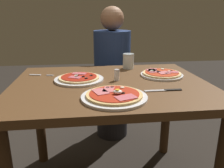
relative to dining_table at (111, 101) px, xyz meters
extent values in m
cube|color=brown|center=(0.00, 0.00, 0.10)|extent=(1.11, 0.88, 0.04)
cylinder|color=#3C2715|center=(-0.50, 0.38, -0.27)|extent=(0.07, 0.07, 0.70)
cylinder|color=#3C2715|center=(0.50, 0.38, -0.27)|extent=(0.07, 0.07, 0.70)
cylinder|color=white|center=(-0.01, -0.25, 0.12)|extent=(0.31, 0.31, 0.01)
cylinder|color=#DBB26B|center=(-0.01, -0.25, 0.13)|extent=(0.26, 0.26, 0.01)
cylinder|color=#B72D19|center=(-0.01, -0.25, 0.14)|extent=(0.23, 0.23, 0.00)
torus|color=black|center=(-0.04, -0.17, 0.14)|extent=(0.02, 0.02, 0.00)
torus|color=black|center=(-0.01, -0.17, 0.14)|extent=(0.02, 0.02, 0.00)
torus|color=black|center=(0.03, -0.26, 0.14)|extent=(0.02, 0.02, 0.00)
cube|color=#D16B70|center=(-0.03, -0.20, 0.14)|extent=(0.07, 0.09, 0.00)
cube|color=#D16B70|center=(-0.08, -0.23, 0.14)|extent=(0.09, 0.10, 0.00)
cube|color=#C65B66|center=(0.03, -0.32, 0.14)|extent=(0.11, 0.09, 0.00)
cylinder|color=beige|center=(0.04, -0.18, 0.14)|extent=(0.02, 0.02, 0.00)
cylinder|color=beige|center=(0.01, -0.25, 0.14)|extent=(0.02, 0.02, 0.00)
ellipsoid|color=white|center=(0.00, -0.27, 0.15)|extent=(0.04, 0.03, 0.02)
cylinder|color=yellow|center=(0.00, -0.27, 0.16)|extent=(0.02, 0.02, 0.00)
cylinder|color=white|center=(0.34, 0.10, 0.12)|extent=(0.26, 0.26, 0.01)
cylinder|color=#E5C17F|center=(0.34, 0.10, 0.13)|extent=(0.24, 0.24, 0.01)
cylinder|color=red|center=(0.34, 0.10, 0.14)|extent=(0.21, 0.21, 0.00)
torus|color=black|center=(0.31, 0.16, 0.14)|extent=(0.02, 0.02, 0.00)
torus|color=black|center=(0.35, 0.06, 0.14)|extent=(0.02, 0.02, 0.00)
torus|color=black|center=(0.31, 0.12, 0.14)|extent=(0.02, 0.02, 0.00)
torus|color=black|center=(0.32, 0.11, 0.14)|extent=(0.02, 0.02, 0.00)
torus|color=black|center=(0.40, 0.12, 0.14)|extent=(0.02, 0.02, 0.00)
cube|color=#C65B66|center=(0.29, 0.16, 0.14)|extent=(0.09, 0.10, 0.00)
cube|color=#D16B70|center=(0.29, 0.14, 0.14)|extent=(0.07, 0.10, 0.00)
cube|color=#C65B66|center=(0.40, 0.09, 0.14)|extent=(0.08, 0.06, 0.00)
cube|color=#D16B70|center=(0.34, 0.08, 0.14)|extent=(0.08, 0.08, 0.00)
cylinder|color=beige|center=(0.28, 0.14, 0.14)|extent=(0.02, 0.02, 0.00)
cylinder|color=beige|center=(0.39, 0.11, 0.14)|extent=(0.02, 0.02, 0.00)
cylinder|color=beige|center=(0.37, 0.17, 0.14)|extent=(0.02, 0.02, 0.00)
cylinder|color=white|center=(-0.18, 0.06, 0.12)|extent=(0.29, 0.29, 0.01)
cylinder|color=#E5C17F|center=(-0.18, 0.06, 0.13)|extent=(0.24, 0.24, 0.01)
cylinder|color=#A82314|center=(-0.18, 0.06, 0.14)|extent=(0.21, 0.21, 0.00)
torus|color=black|center=(-0.11, 0.07, 0.14)|extent=(0.02, 0.02, 0.00)
torus|color=black|center=(-0.15, 0.05, 0.14)|extent=(0.02, 0.02, 0.00)
torus|color=black|center=(-0.14, 0.01, 0.14)|extent=(0.02, 0.02, 0.00)
torus|color=black|center=(-0.19, 0.05, 0.14)|extent=(0.02, 0.02, 0.00)
torus|color=black|center=(-0.19, 0.08, 0.14)|extent=(0.02, 0.02, 0.00)
cube|color=#C65B66|center=(-0.18, 0.12, 0.14)|extent=(0.09, 0.07, 0.00)
cube|color=#C65B66|center=(-0.20, 0.04, 0.14)|extent=(0.08, 0.07, 0.00)
cylinder|color=beige|center=(-0.19, 0.08, 0.14)|extent=(0.02, 0.02, 0.00)
cylinder|color=beige|center=(-0.20, 0.07, 0.14)|extent=(0.02, 0.02, 0.00)
cylinder|color=silver|center=(0.17, 0.33, 0.17)|extent=(0.08, 0.08, 0.11)
cylinder|color=silver|center=(0.17, 0.33, 0.15)|extent=(0.07, 0.07, 0.06)
cube|color=silver|center=(-0.46, 0.22, 0.12)|extent=(0.08, 0.03, 0.00)
cube|color=silver|center=(-0.37, 0.19, 0.12)|extent=(0.04, 0.01, 0.00)
cube|color=silver|center=(-0.37, 0.19, 0.12)|extent=(0.04, 0.01, 0.00)
cube|color=silver|center=(-0.36, 0.20, 0.12)|extent=(0.04, 0.01, 0.00)
cube|color=silver|center=(-0.36, 0.20, 0.12)|extent=(0.04, 0.01, 0.00)
cube|color=silver|center=(0.21, -0.18, 0.12)|extent=(0.11, 0.02, 0.00)
cube|color=black|center=(0.30, -0.18, 0.12)|extent=(0.09, 0.02, 0.01)
cylinder|color=white|center=(0.04, 0.04, 0.14)|extent=(0.03, 0.03, 0.05)
cylinder|color=silver|center=(0.04, 0.04, 0.18)|extent=(0.03, 0.03, 0.01)
cylinder|color=black|center=(0.10, 0.73, -0.39)|extent=(0.29, 0.29, 0.46)
cylinder|color=navy|center=(0.10, 0.73, 0.10)|extent=(0.32, 0.32, 0.52)
sphere|color=#9E7051|center=(0.10, 0.73, 0.46)|extent=(0.20, 0.20, 0.20)
camera|label=1|loc=(-0.15, -1.23, 0.49)|focal=36.35mm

